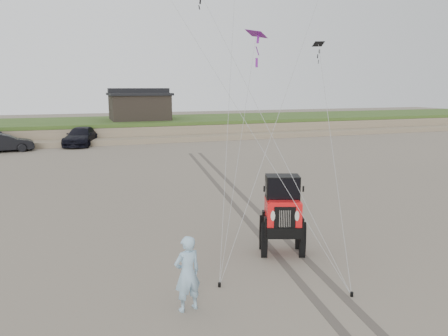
{
  "coord_description": "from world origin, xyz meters",
  "views": [
    {
      "loc": [
        -5.32,
        -10.43,
        5.28
      ],
      "look_at": [
        -0.52,
        3.0,
        2.6
      ],
      "focal_mm": 35.0,
      "sensor_mm": 36.0,
      "label": 1
    }
  ],
  "objects_px": {
    "cabin": "(139,106)",
    "truck_c": "(81,136)",
    "jeep": "(282,223)",
    "man": "(187,274)",
    "truck_b": "(5,143)"
  },
  "relations": [
    {
      "from": "cabin",
      "to": "truck_c",
      "type": "xyz_separation_m",
      "value": [
        -6.27,
        -6.12,
        -2.43
      ]
    },
    {
      "from": "jeep",
      "to": "man",
      "type": "bearing_deg",
      "value": -126.98
    },
    {
      "from": "truck_b",
      "to": "truck_c",
      "type": "height_order",
      "value": "truck_c"
    },
    {
      "from": "truck_b",
      "to": "man",
      "type": "height_order",
      "value": "man"
    },
    {
      "from": "jeep",
      "to": "truck_c",
      "type": "bearing_deg",
      "value": 119.74
    },
    {
      "from": "truck_b",
      "to": "man",
      "type": "bearing_deg",
      "value": -171.06
    },
    {
      "from": "cabin",
      "to": "man",
      "type": "distance_m",
      "value": 38.43
    },
    {
      "from": "truck_c",
      "to": "man",
      "type": "distance_m",
      "value": 31.95
    },
    {
      "from": "cabin",
      "to": "jeep",
      "type": "distance_m",
      "value": 35.67
    },
    {
      "from": "truck_c",
      "to": "cabin",
      "type": "bearing_deg",
      "value": 61.13
    },
    {
      "from": "truck_c",
      "to": "jeep",
      "type": "relative_size",
      "value": 1.03
    },
    {
      "from": "cabin",
      "to": "man",
      "type": "bearing_deg",
      "value": -97.32
    },
    {
      "from": "cabin",
      "to": "truck_b",
      "type": "distance_m",
      "value": 14.97
    },
    {
      "from": "cabin",
      "to": "truck_b",
      "type": "relative_size",
      "value": 1.45
    },
    {
      "from": "truck_c",
      "to": "truck_b",
      "type": "bearing_deg",
      "value": -144.27
    }
  ]
}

